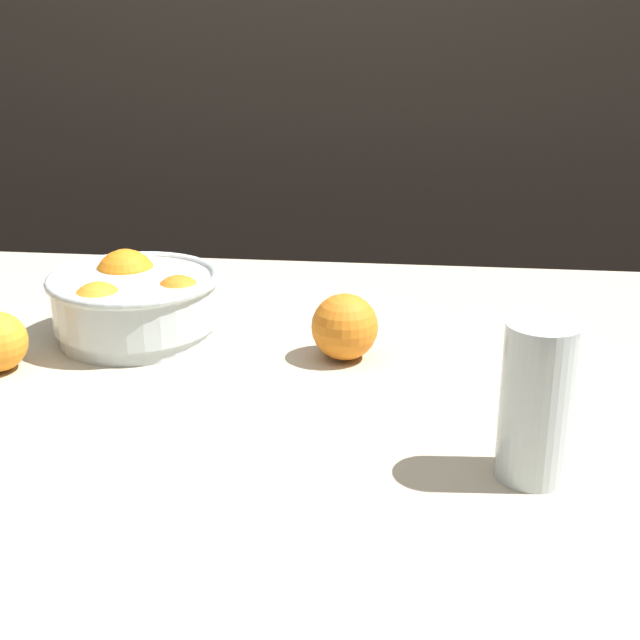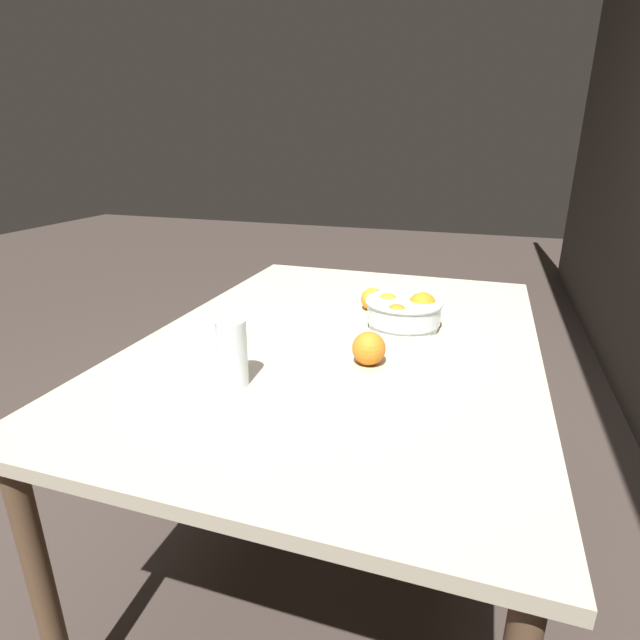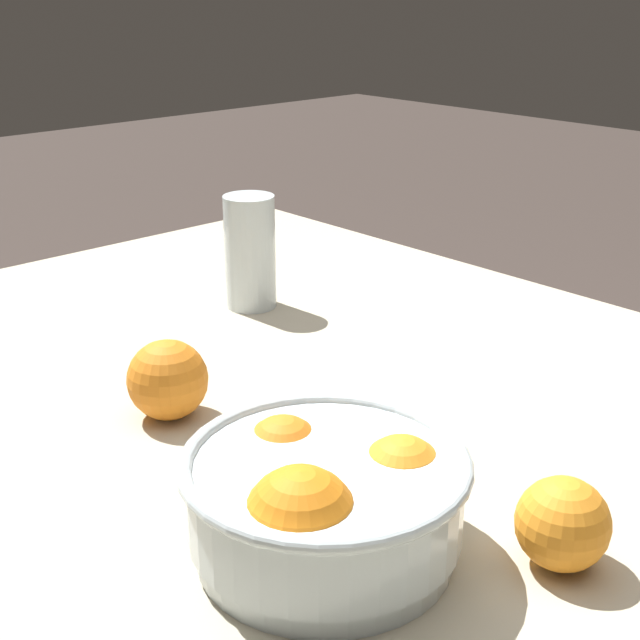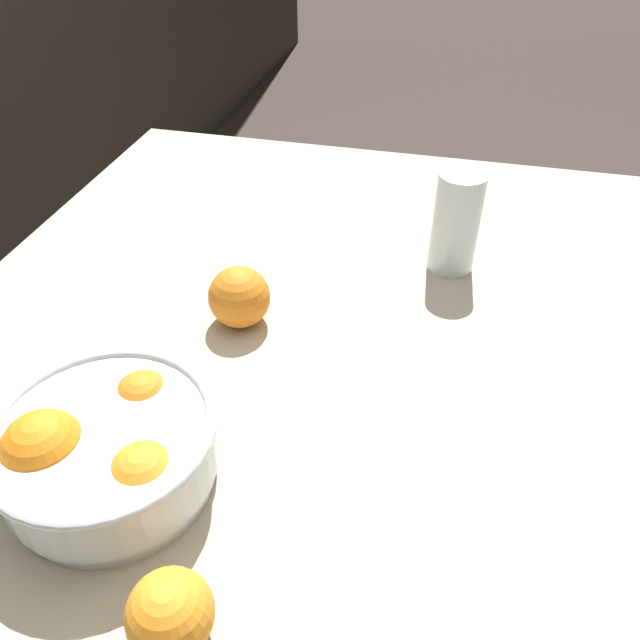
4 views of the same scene
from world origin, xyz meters
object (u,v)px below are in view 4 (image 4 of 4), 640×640
Objects in this scene: fruit_bowl at (107,449)px; orange_loose_front at (170,614)px; juice_glass at (455,228)px; orange_loose_near_bowl at (239,297)px.

fruit_bowl reaches higher than orange_loose_front.
juice_glass is at bearing -16.74° from orange_loose_front.
fruit_bowl is 1.46× the size of juice_glass.
fruit_bowl is at bearing 147.25° from juice_glass.
fruit_bowl is 0.18m from orange_loose_front.
juice_glass is at bearing -32.75° from fruit_bowl.
orange_loose_front is at bearing -136.71° from fruit_bowl.
juice_glass is 0.33m from orange_loose_near_bowl.
juice_glass reaches higher than fruit_bowl.
orange_loose_front is at bearing -168.60° from orange_loose_near_bowl.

